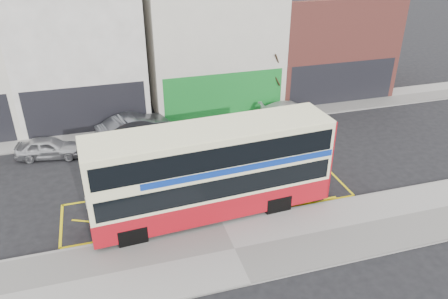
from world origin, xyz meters
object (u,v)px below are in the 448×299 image
object	(u,v)px
car_grey	(135,127)
street_tree_right	(273,58)
car_white	(290,111)
double_decker_bus	(212,170)
car_silver	(49,148)
bus_stop_post	(93,206)

from	to	relation	value
car_grey	street_tree_right	bearing A→B (deg)	-95.31
car_white	car_grey	bearing A→B (deg)	94.30
double_decker_bus	car_silver	bearing A→B (deg)	130.73
car_silver	car_grey	size ratio (longest dim) A/B	0.78
car_grey	double_decker_bus	bearing A→B (deg)	178.84
car_grey	street_tree_right	distance (m)	10.64
street_tree_right	bus_stop_post	bearing A→B (deg)	-136.15
street_tree_right	double_decker_bus	bearing A→B (deg)	-123.61
double_decker_bus	street_tree_right	distance (m)	13.45
car_silver	street_tree_right	xyz separation A→B (m)	(15.04, 3.28, 3.09)
car_silver	car_white	bearing A→B (deg)	-76.76
car_grey	car_white	world-z (taller)	car_grey
car_silver	car_white	distance (m)	15.59
double_decker_bus	car_grey	bearing A→B (deg)	102.66
car_white	street_tree_right	distance (m)	3.86
double_decker_bus	car_grey	xyz separation A→B (m)	(-2.60, 9.02, -1.54)
bus_stop_post	car_white	size ratio (longest dim) A/B	0.77
bus_stop_post	car_grey	distance (m)	10.44
car_silver	car_white	xyz separation A→B (m)	(15.56, 1.03, -0.00)
bus_stop_post	car_white	xyz separation A→B (m)	(13.14, 9.88, -1.49)
double_decker_bus	car_white	bearing A→B (deg)	44.88
double_decker_bus	car_grey	distance (m)	9.51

